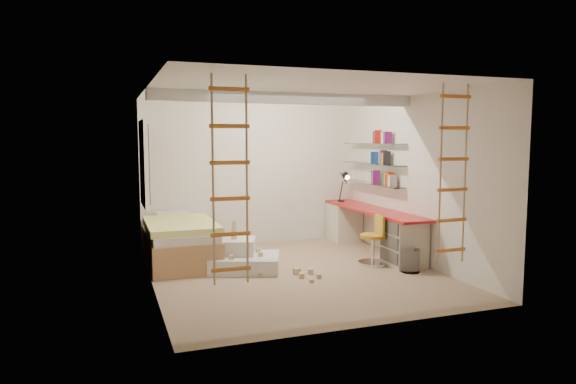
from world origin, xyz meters
name	(u,v)px	position (x,y,z in m)	size (l,w,h in m)	color
floor	(295,273)	(0.00, 0.00, 0.00)	(4.50, 4.50, 0.00)	tan
ceiling_beam	(288,98)	(0.00, 0.30, 2.52)	(4.00, 0.18, 0.16)	white
window_frame	(144,163)	(-1.97, 1.50, 1.55)	(0.06, 1.15, 1.35)	white
window_blind	(146,163)	(-1.93, 1.50, 1.55)	(0.02, 1.00, 1.20)	#4C2D1E
rope_ladder_left	(230,181)	(-1.35, -1.75, 1.52)	(0.41, 0.04, 2.13)	orange
rope_ladder_right	(453,174)	(1.35, -1.75, 1.52)	(0.41, 0.04, 2.13)	orange
waste_bin	(411,261)	(1.60, -0.52, 0.17)	(0.27, 0.27, 0.34)	white
desk	(372,229)	(1.72, 0.86, 0.40)	(0.56, 2.80, 0.75)	red
shelves	(373,164)	(1.87, 1.13, 1.50)	(0.25, 1.80, 0.71)	white
bed	(180,241)	(-1.48, 1.23, 0.33)	(1.02, 2.00, 0.69)	#AD7F51
task_lamp	(345,182)	(1.67, 1.82, 1.14)	(0.14, 0.36, 0.57)	black
swivel_chair	(374,247)	(1.31, 0.05, 0.28)	(0.50, 0.50, 0.77)	gold
play_platform	(242,258)	(-0.68, 0.45, 0.17)	(1.21, 1.07, 0.45)	silver
toy_blocks	(270,257)	(-0.35, 0.11, 0.24)	(1.16, 1.20, 0.72)	#CCB284
books	(373,160)	(1.87, 1.13, 1.56)	(0.14, 0.70, 0.92)	white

